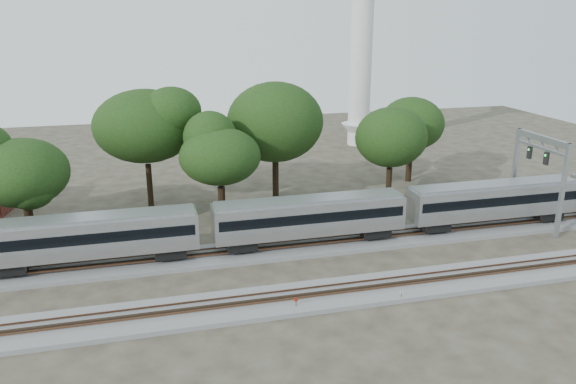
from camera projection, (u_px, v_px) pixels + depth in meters
name	position (u px, v px, depth m)	size (l,w,h in m)	color
ground	(247.00, 283.00, 47.70)	(160.00, 160.00, 0.00)	#383328
track_far	(236.00, 254.00, 53.18)	(160.00, 5.00, 0.73)	slate
track_near	(257.00, 304.00, 43.95)	(160.00, 5.00, 0.73)	slate
train	(311.00, 215.00, 53.99)	(96.69, 3.34, 4.93)	silver
switch_stand_red	(296.00, 302.00, 43.15)	(0.35, 0.09, 1.11)	#512D19
switch_stand_white	(401.00, 295.00, 44.60)	(0.28, 0.11, 0.90)	#512D19
switch_lever	(349.00, 301.00, 44.41)	(0.50, 0.30, 0.30)	#512D19
signal_gantry	(539.00, 161.00, 58.79)	(0.69, 8.13, 9.89)	gray
tree_2	(22.00, 173.00, 54.07)	(7.42, 7.42, 10.46)	black
tree_3	(145.00, 126.00, 63.75)	(9.89, 9.89, 13.94)	black
tree_4	(220.00, 157.00, 59.86)	(7.50, 7.50, 10.57)	black
tree_5	(275.00, 122.00, 66.42)	(9.83, 9.83, 13.86)	black
tree_6	(391.00, 137.00, 65.89)	(8.21, 8.21, 11.58)	black
tree_7	(412.00, 124.00, 74.65)	(8.13, 8.13, 11.47)	black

